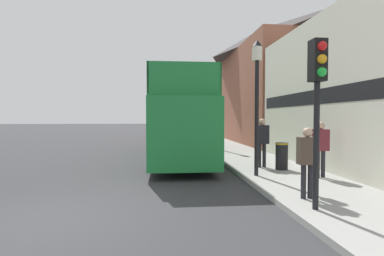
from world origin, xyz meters
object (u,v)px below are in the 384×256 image
(pedestrian_third, at_px, (262,138))
(traffic_signal, at_px, (318,85))
(pedestrian_second, at_px, (321,144))
(lamp_post_nearest, at_px, (257,82))
(pedestrian_nearest, at_px, (307,156))
(lamp_post_second, at_px, (217,95))
(tour_bus, at_px, (177,123))
(parked_car_ahead_of_bus, at_px, (181,135))
(litter_bin, at_px, (282,155))

(pedestrian_third, relative_size, traffic_signal, 0.53)
(pedestrian_second, xyz_separation_m, lamp_post_nearest, (-1.92, 0.52, 2.00))
(pedestrian_nearest, xyz_separation_m, pedestrian_third, (0.42, 4.39, 0.12))
(pedestrian_third, height_order, lamp_post_second, lamp_post_second)
(tour_bus, height_order, lamp_post_second, lamp_post_second)
(pedestrian_nearest, distance_m, traffic_signal, 1.78)
(tour_bus, distance_m, lamp_post_second, 3.95)
(parked_car_ahead_of_bus, bearing_deg, tour_bus, -96.28)
(lamp_post_nearest, height_order, lamp_post_second, lamp_post_second)
(pedestrian_second, xyz_separation_m, pedestrian_third, (-1.20, 2.07, 0.06))
(tour_bus, relative_size, pedestrian_third, 6.05)
(parked_car_ahead_of_bus, xyz_separation_m, pedestrian_third, (2.27, -11.96, 0.60))
(parked_car_ahead_of_bus, distance_m, pedestrian_third, 12.19)
(pedestrian_second, height_order, traffic_signal, traffic_signal)
(pedestrian_second, xyz_separation_m, lamp_post_second, (-1.71, 8.71, 2.16))
(parked_car_ahead_of_bus, distance_m, lamp_post_second, 6.22)
(tour_bus, height_order, pedestrian_nearest, tour_bus)
(pedestrian_second, bearing_deg, litter_bin, 112.89)
(pedestrian_second, height_order, lamp_post_second, lamp_post_second)
(lamp_post_second, bearing_deg, lamp_post_nearest, -91.46)
(tour_bus, relative_size, pedestrian_nearest, 6.74)
(pedestrian_nearest, relative_size, pedestrian_third, 0.90)
(lamp_post_nearest, bearing_deg, parked_car_ahead_of_bus, 96.54)
(pedestrian_second, relative_size, pedestrian_third, 0.95)
(pedestrian_nearest, height_order, lamp_post_nearest, lamp_post_nearest)
(lamp_post_nearest, bearing_deg, pedestrian_third, 65.09)
(lamp_post_nearest, height_order, litter_bin, lamp_post_nearest)
(litter_bin, bearing_deg, pedestrian_nearest, -104.33)
(lamp_post_second, height_order, litter_bin, lamp_post_second)
(lamp_post_second, bearing_deg, traffic_signal, -90.65)
(parked_car_ahead_of_bus, relative_size, pedestrian_second, 2.24)
(traffic_signal, distance_m, lamp_post_nearest, 3.71)
(tour_bus, bearing_deg, traffic_signal, -75.20)
(lamp_post_nearest, distance_m, litter_bin, 3.01)
(tour_bus, height_order, litter_bin, tour_bus)
(parked_car_ahead_of_bus, xyz_separation_m, traffic_signal, (1.62, -17.18, 2.04))
(lamp_post_second, bearing_deg, parked_car_ahead_of_bus, 108.27)
(pedestrian_second, bearing_deg, tour_bus, 124.58)
(traffic_signal, height_order, lamp_post_second, lamp_post_second)
(tour_bus, relative_size, pedestrian_second, 6.37)
(pedestrian_nearest, relative_size, lamp_post_nearest, 0.38)
(tour_bus, xyz_separation_m, lamp_post_nearest, (2.28, -5.57, 1.43))
(tour_bus, distance_m, traffic_signal, 9.59)
(tour_bus, height_order, pedestrian_second, tour_bus)
(pedestrian_third, bearing_deg, pedestrian_nearest, -95.51)
(litter_bin, bearing_deg, tour_bus, 127.88)
(parked_car_ahead_of_bus, relative_size, pedestrian_nearest, 2.37)
(parked_car_ahead_of_bus, xyz_separation_m, pedestrian_second, (3.47, -14.03, 0.55))
(parked_car_ahead_of_bus, height_order, lamp_post_nearest, lamp_post_nearest)
(pedestrian_nearest, height_order, traffic_signal, traffic_signal)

